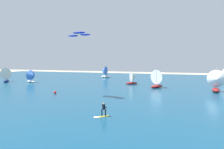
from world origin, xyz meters
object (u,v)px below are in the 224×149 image
Objects in this scene: kite at (79,34)px; marker_buoy at (55,92)px; kitesurfer at (102,112)px; sailboat_leading at (216,81)px; sailboat_mid_right at (133,78)px; sailboat_trailing at (104,72)px; sailboat_anchored_offshore at (158,78)px; sailboat_center_horizon at (32,76)px; sailboat_near_shore at (7,75)px.

kite reaches higher than marker_buoy.
kitesurfer is at bearing -40.36° from marker_buoy.
kite reaches higher than sailboat_leading.
sailboat_leading is 20.98m from sailboat_mid_right.
sailboat_mid_right is 23.29m from marker_buoy.
kite is 1.08× the size of sailboat_trailing.
sailboat_anchored_offshore is at bearing 57.77° from kite.
sailboat_center_horizon is (-24.60, 17.73, -9.17)m from kite.
kite reaches higher than sailboat_center_horizon.
sailboat_mid_right is (15.05, -17.61, -0.33)m from sailboat_trailing.
marker_buoy is at bearing -28.30° from sailboat_near_shore.
sailboat_anchored_offshore reaches higher than sailboat_mid_right.
kite is at bearing -27.23° from sailboat_near_shore.
sailboat_center_horizon is 0.79× the size of sailboat_leading.
sailboat_mid_right is (-3.58, 32.93, 1.22)m from kitesurfer.
sailboat_anchored_offshore is at bearing 39.80° from marker_buoy.
kite is at bearing 129.28° from kitesurfer.
sailboat_trailing is at bearing 46.46° from sailboat_near_shore.
sailboat_anchored_offshore is 1.04× the size of sailboat_near_shore.
sailboat_trailing is 1.16× the size of sailboat_center_horizon.
kite is 13.13m from marker_buoy.
sailboat_anchored_offshore is at bearing 1.51° from sailboat_near_shore.
sailboat_trailing is 0.97× the size of sailboat_anchored_offshore.
sailboat_anchored_offshore reaches higher than sailboat_near_shore.
kitesurfer is 53.88m from sailboat_trailing.
kite is 23.37m from sailboat_anchored_offshore.
sailboat_near_shore is (-56.91, 2.07, -0.20)m from sailboat_leading.
sailboat_anchored_offshore is at bearing -45.37° from sailboat_trailing.
sailboat_leading is at bearing -3.18° from sailboat_center_horizon.
sailboat_center_horizon is (-13.87, -23.14, -0.30)m from sailboat_trailing.
sailboat_mid_right is at bearing 9.26° from sailboat_near_shore.
sailboat_near_shore reaches higher than sailboat_mid_right.
sailboat_anchored_offshore is 44.84m from sailboat_near_shore.
kite is 1.25× the size of sailboat_center_horizon.
sailboat_center_horizon is at bearing 3.98° from sailboat_near_shore.
sailboat_center_horizon is 0.84× the size of sailboat_anchored_offshore.
sailboat_near_shore is 8.89× the size of marker_buoy.
sailboat_leading is 1.09× the size of sailboat_near_shore.
sailboat_near_shore is at bearing 146.95° from kitesurfer.
sailboat_anchored_offshore reaches higher than marker_buoy.
sailboat_trailing is at bearing 110.23° from kitesurfer.
sailboat_center_horizon is at bearing 144.21° from kite.
sailboat_mid_right reaches higher than kitesurfer.
sailboat_mid_right is (4.33, 23.26, -9.21)m from kite.
kitesurfer is 0.44× the size of sailboat_center_horizon.
kitesurfer is at bearing -50.72° from kite.
kite is at bearing -147.49° from sailboat_leading.
sailboat_center_horizon is 48.30m from sailboat_leading.
sailboat_leading is 9.72× the size of marker_buoy.
kitesurfer is 3.39× the size of marker_buoy.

